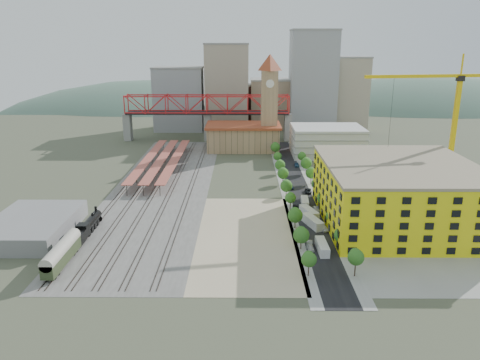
{
  "coord_description": "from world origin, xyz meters",
  "views": [
    {
      "loc": [
        -5.02,
        -155.09,
        53.36
      ],
      "look_at": [
        -6.03,
        -8.24,
        10.0
      ],
      "focal_mm": 35.0,
      "sensor_mm": 36.0,
      "label": 1
    }
  ],
  "objects_px": {
    "coach": "(62,253)",
    "site_trailer_c": "(309,213)",
    "tower_crane": "(448,111)",
    "site_trailer_d": "(305,202)",
    "locomotive": "(87,227)",
    "car_0": "(310,248)",
    "construction_building": "(398,193)",
    "site_trailer_a": "(322,247)",
    "clock_tower": "(269,94)",
    "site_trailer_b": "(313,222)"
  },
  "relations": [
    {
      "from": "tower_crane",
      "to": "car_0",
      "type": "relative_size",
      "value": 11.74
    },
    {
      "from": "locomotive",
      "to": "site_trailer_c",
      "type": "height_order",
      "value": "locomotive"
    },
    {
      "from": "site_trailer_d",
      "to": "site_trailer_b",
      "type": "bearing_deg",
      "value": -86.3
    },
    {
      "from": "site_trailer_c",
      "to": "construction_building",
      "type": "bearing_deg",
      "value": -29.09
    },
    {
      "from": "site_trailer_a",
      "to": "site_trailer_d",
      "type": "relative_size",
      "value": 1.09
    },
    {
      "from": "site_trailer_a",
      "to": "site_trailer_c",
      "type": "distance_m",
      "value": 25.92
    },
    {
      "from": "coach",
      "to": "site_trailer_a",
      "type": "relative_size",
      "value": 2.06
    },
    {
      "from": "construction_building",
      "to": "car_0",
      "type": "height_order",
      "value": "construction_building"
    },
    {
      "from": "coach",
      "to": "site_trailer_c",
      "type": "xyz_separation_m",
      "value": [
        66.0,
        34.27,
        -1.9
      ]
    },
    {
      "from": "car_0",
      "to": "construction_building",
      "type": "bearing_deg",
      "value": 32.93
    },
    {
      "from": "site_trailer_a",
      "to": "construction_building",
      "type": "bearing_deg",
      "value": 38.17
    },
    {
      "from": "clock_tower",
      "to": "tower_crane",
      "type": "distance_m",
      "value": 93.31
    },
    {
      "from": "car_0",
      "to": "site_trailer_c",
      "type": "bearing_deg",
      "value": 80.82
    },
    {
      "from": "clock_tower",
      "to": "site_trailer_c",
      "type": "distance_m",
      "value": 99.47
    },
    {
      "from": "construction_building",
      "to": "coach",
      "type": "bearing_deg",
      "value": -162.19
    },
    {
      "from": "tower_crane",
      "to": "site_trailer_a",
      "type": "relative_size",
      "value": 5.32
    },
    {
      "from": "locomotive",
      "to": "car_0",
      "type": "relative_size",
      "value": 5.44
    },
    {
      "from": "tower_crane",
      "to": "site_trailer_c",
      "type": "bearing_deg",
      "value": -156.17
    },
    {
      "from": "site_trailer_d",
      "to": "car_0",
      "type": "height_order",
      "value": "site_trailer_d"
    },
    {
      "from": "clock_tower",
      "to": "construction_building",
      "type": "bearing_deg",
      "value": -71.22
    },
    {
      "from": "clock_tower",
      "to": "car_0",
      "type": "height_order",
      "value": "clock_tower"
    },
    {
      "from": "construction_building",
      "to": "car_0",
      "type": "xyz_separation_m",
      "value": [
        -29.0,
        -20.56,
        -8.69
      ]
    },
    {
      "from": "construction_building",
      "to": "site_trailer_b",
      "type": "height_order",
      "value": "construction_building"
    },
    {
      "from": "construction_building",
      "to": "car_0",
      "type": "relative_size",
      "value": 11.95
    },
    {
      "from": "locomotive",
      "to": "coach",
      "type": "relative_size",
      "value": 1.2
    },
    {
      "from": "locomotive",
      "to": "car_0",
      "type": "height_order",
      "value": "locomotive"
    },
    {
      "from": "clock_tower",
      "to": "site_trailer_c",
      "type": "bearing_deg",
      "value": -85.2
    },
    {
      "from": "coach",
      "to": "site_trailer_c",
      "type": "relative_size",
      "value": 2.01
    },
    {
      "from": "coach",
      "to": "site_trailer_c",
      "type": "distance_m",
      "value": 74.39
    },
    {
      "from": "site_trailer_d",
      "to": "tower_crane",
      "type": "bearing_deg",
      "value": 16.73
    },
    {
      "from": "site_trailer_c",
      "to": "site_trailer_d",
      "type": "bearing_deg",
      "value": 71.17
    },
    {
      "from": "construction_building",
      "to": "site_trailer_a",
      "type": "relative_size",
      "value": 5.41
    },
    {
      "from": "site_trailer_d",
      "to": "locomotive",
      "type": "bearing_deg",
      "value": -155.42
    },
    {
      "from": "coach",
      "to": "tower_crane",
      "type": "distance_m",
      "value": 131.43
    },
    {
      "from": "coach",
      "to": "site_trailer_b",
      "type": "distance_m",
      "value": 70.96
    },
    {
      "from": "site_trailer_a",
      "to": "site_trailer_c",
      "type": "relative_size",
      "value": 0.98
    },
    {
      "from": "car_0",
      "to": "site_trailer_b",
      "type": "bearing_deg",
      "value": 77.58
    },
    {
      "from": "site_trailer_b",
      "to": "site_trailer_c",
      "type": "relative_size",
      "value": 1.04
    },
    {
      "from": "tower_crane",
      "to": "site_trailer_d",
      "type": "bearing_deg",
      "value": -166.98
    },
    {
      "from": "construction_building",
      "to": "site_trailer_d",
      "type": "bearing_deg",
      "value": 149.79
    },
    {
      "from": "site_trailer_a",
      "to": "coach",
      "type": "bearing_deg",
      "value": -173.82
    },
    {
      "from": "clock_tower",
      "to": "locomotive",
      "type": "bearing_deg",
      "value": -117.79
    },
    {
      "from": "locomotive",
      "to": "car_0",
      "type": "xyz_separation_m",
      "value": [
        63.0,
        -10.52,
        -1.43
      ]
    },
    {
      "from": "tower_crane",
      "to": "car_0",
      "type": "bearing_deg",
      "value": -138.12
    },
    {
      "from": "site_trailer_c",
      "to": "car_0",
      "type": "height_order",
      "value": "site_trailer_c"
    },
    {
      "from": "locomotive",
      "to": "clock_tower",
      "type": "bearing_deg",
      "value": 62.21
    },
    {
      "from": "coach",
      "to": "clock_tower",
      "type": "bearing_deg",
      "value": 65.88
    },
    {
      "from": "clock_tower",
      "to": "site_trailer_c",
      "type": "xyz_separation_m",
      "value": [
        8.0,
        -95.29,
        -27.39
      ]
    },
    {
      "from": "site_trailer_a",
      "to": "site_trailer_d",
      "type": "distance_m",
      "value": 36.35
    },
    {
      "from": "site_trailer_c",
      "to": "car_0",
      "type": "bearing_deg",
      "value": -115.6
    }
  ]
}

